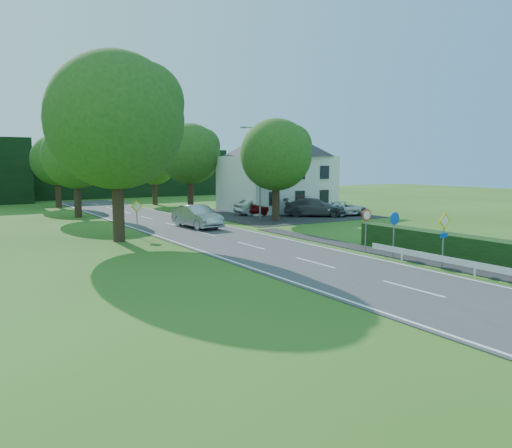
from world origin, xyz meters
TOP-DOWN VIEW (x-y plane):
  - road at (0.00, 20.00)m, footprint 7.00×80.00m
  - parking_pad at (12.00, 33.00)m, footprint 14.00×16.00m
  - line_edge_left at (-3.25, 20.00)m, footprint 0.12×80.00m
  - line_edge_right at (3.25, 20.00)m, footprint 0.12×80.00m
  - line_centre at (0.00, 20.00)m, footprint 0.12×80.00m
  - tree_main at (-6.00, 24.00)m, footprint 9.40×9.40m
  - tree_left_far at (-5.00, 40.00)m, footprint 7.00×7.00m
  - tree_right_far at (7.00, 42.00)m, footprint 7.40×7.40m
  - tree_left_back at (-4.50, 52.00)m, footprint 6.60×6.60m
  - tree_right_back at (6.00, 50.00)m, footprint 6.20×6.20m
  - tree_right_mid at (8.50, 28.00)m, footprint 7.00×7.00m
  - treeline_right at (8.00, 66.00)m, footprint 30.00×5.00m
  - house_white at (14.00, 36.00)m, footprint 10.60×8.40m
  - streetlight at (8.06, 30.00)m, footprint 2.03×0.18m
  - sign_priority_right at (4.30, 7.98)m, footprint 0.78×0.09m
  - sign_roundabout at (4.30, 10.98)m, footprint 0.64×0.08m
  - sign_speed_limit at (4.30, 12.97)m, footprint 0.64×0.11m
  - sign_priority_left at (-4.50, 24.98)m, footprint 0.78×0.09m
  - moving_car at (0.92, 27.37)m, footprint 2.20×5.22m
  - motorcycle at (1.31, 31.92)m, footprint 1.30×2.18m
  - parked_car_red at (11.07, 33.00)m, footprint 4.96×2.54m
  - parked_car_silver_a at (9.98, 33.27)m, footprint 4.43×1.62m
  - parked_car_grey at (13.64, 29.22)m, footprint 5.90×5.36m
  - parked_car_silver_b at (16.29, 28.19)m, footprint 5.10×3.08m
  - parasol at (12.86, 30.15)m, footprint 2.37×2.41m

SIDE VIEW (x-z plane):
  - road at x=0.00m, z-range 0.00..0.04m
  - parking_pad at x=12.00m, z-range 0.00..0.04m
  - line_edge_left at x=-3.25m, z-range 0.04..0.05m
  - line_edge_right at x=3.25m, z-range 0.04..0.05m
  - line_centre at x=0.00m, z-range 0.04..0.05m
  - motorcycle at x=1.31m, z-range 0.04..1.12m
  - parked_car_silver_b at x=16.29m, z-range 0.04..1.36m
  - parked_car_silver_a at x=9.98m, z-range 0.04..1.49m
  - parked_car_red at x=11.07m, z-range 0.04..1.66m
  - parked_car_grey at x=13.64m, z-range 0.04..1.69m
  - moving_car at x=0.92m, z-range 0.04..1.72m
  - parasol at x=12.86m, z-range 0.04..2.03m
  - sign_roundabout at x=4.30m, z-range 0.49..2.86m
  - sign_priority_left at x=-4.50m, z-range 0.50..2.94m
  - sign_speed_limit at x=4.30m, z-range 0.58..2.95m
  - sign_priority_right at x=4.30m, z-range 0.50..3.09m
  - treeline_right at x=8.00m, z-range 0.00..7.00m
  - tree_right_back at x=6.00m, z-range 0.00..7.56m
  - tree_left_back at x=-4.50m, z-range 0.00..8.07m
  - tree_left_far at x=-5.00m, z-range 0.00..8.58m
  - tree_right_mid at x=8.50m, z-range 0.00..8.58m
  - house_white at x=14.00m, z-range 0.11..8.71m
  - streetlight at x=8.06m, z-range 0.46..8.46m
  - tree_right_far at x=7.00m, z-range 0.00..9.09m
  - tree_main at x=-6.00m, z-range 0.00..11.64m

